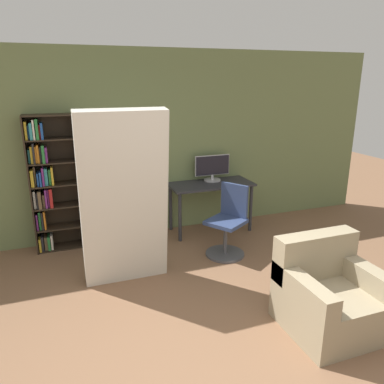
% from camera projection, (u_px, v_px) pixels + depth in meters
% --- Properties ---
extents(wall_back, '(8.00, 0.06, 2.70)m').
position_uv_depth(wall_back, '(133.00, 146.00, 5.42)').
color(wall_back, '#6B7A4C').
rests_on(wall_back, ground).
extents(desk, '(1.27, 0.58, 0.76)m').
position_uv_depth(desk, '(211.00, 190.00, 5.70)').
color(desk, '#2D2D33').
rests_on(desk, ground).
extents(monitor, '(0.56, 0.26, 0.40)m').
position_uv_depth(monitor, '(212.00, 168.00, 5.76)').
color(monitor, '#B7B7BC').
rests_on(monitor, desk).
extents(office_chair, '(0.61, 0.61, 0.95)m').
position_uv_depth(office_chair, '(228.00, 227.00, 4.98)').
color(office_chair, '#4C4C51').
rests_on(office_chair, ground).
extents(bookshelf, '(0.63, 0.31, 1.85)m').
position_uv_depth(bookshelf, '(49.00, 182.00, 5.01)').
color(bookshelf, '#2D2319').
rests_on(bookshelf, ground).
extents(mattress_near, '(0.95, 0.41, 2.00)m').
position_uv_depth(mattress_near, '(125.00, 200.00, 4.10)').
color(mattress_near, beige).
rests_on(mattress_near, ground).
extents(armchair, '(0.85, 0.80, 0.85)m').
position_uv_depth(armchair, '(329.00, 295.00, 3.53)').
color(armchair, gray).
rests_on(armchair, ground).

